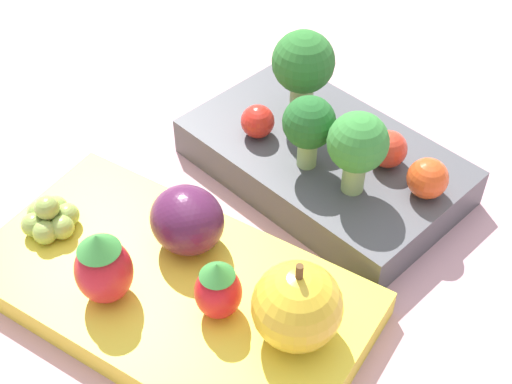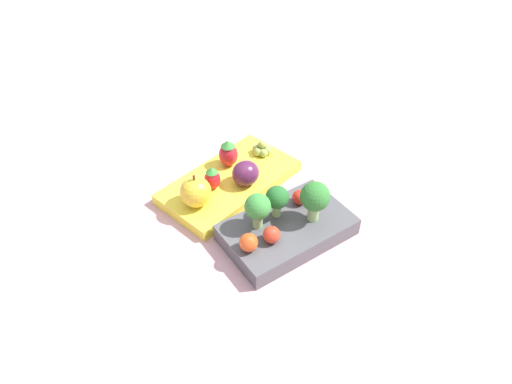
{
  "view_description": "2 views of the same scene",
  "coord_description": "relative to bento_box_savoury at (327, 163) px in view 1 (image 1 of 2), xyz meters",
  "views": [
    {
      "loc": [
        0.18,
        -0.24,
        0.33
      ],
      "look_at": [
        -0.0,
        -0.0,
        0.04
      ],
      "focal_mm": 50.0,
      "sensor_mm": 36.0,
      "label": 1
    },
    {
      "loc": [
        0.34,
        0.37,
        0.49
      ],
      "look_at": [
        -0.0,
        -0.0,
        0.04
      ],
      "focal_mm": 32.0,
      "sensor_mm": 36.0,
      "label": 2
    }
  ],
  "objects": [
    {
      "name": "broccoli_floret_1",
      "position": [
        0.03,
        -0.02,
        0.05
      ],
      "size": [
        0.04,
        0.04,
        0.06
      ],
      "color": "#93B770",
      "rests_on": "bento_box_savoury"
    },
    {
      "name": "broccoli_floret_0",
      "position": [
        -0.03,
        0.02,
        0.05
      ],
      "size": [
        0.04,
        0.04,
        0.06
      ],
      "color": "#93B770",
      "rests_on": "bento_box_savoury"
    },
    {
      "name": "broccoli_floret_2",
      "position": [
        -0.0,
        -0.02,
        0.05
      ],
      "size": [
        0.03,
        0.03,
        0.05
      ],
      "color": "#93B770",
      "rests_on": "bento_box_savoury"
    },
    {
      "name": "strawberry_1",
      "position": [
        -0.04,
        -0.17,
        0.03
      ],
      "size": [
        0.03,
        0.03,
        0.05
      ],
      "color": "red",
      "rests_on": "bento_box_fruit"
    },
    {
      "name": "plum",
      "position": [
        -0.02,
        -0.11,
        0.02
      ],
      "size": [
        0.04,
        0.04,
        0.04
      ],
      "color": "#511E42",
      "rests_on": "bento_box_fruit"
    },
    {
      "name": "grape_cluster",
      "position": [
        -0.1,
        -0.15,
        0.01
      ],
      "size": [
        0.03,
        0.03,
        0.03
      ],
      "color": "#8EA84C",
      "rests_on": "bento_box_fruit"
    },
    {
      "name": "cherry_tomato_2",
      "position": [
        0.07,
        -0.0,
        0.03
      ],
      "size": [
        0.03,
        0.03,
        0.03
      ],
      "color": "#DB4C1E",
      "rests_on": "bento_box_savoury"
    },
    {
      "name": "bento_box_fruit",
      "position": [
        -0.01,
        -0.14,
        -0.0
      ],
      "size": [
        0.23,
        0.14,
        0.02
      ],
      "color": "yellow",
      "rests_on": "ground_plane"
    },
    {
      "name": "cherry_tomato_1",
      "position": [
        -0.05,
        -0.02,
        0.03
      ],
      "size": [
        0.02,
        0.02,
        0.02
      ],
      "color": "red",
      "rests_on": "bento_box_savoury"
    },
    {
      "name": "cherry_tomato_0",
      "position": [
        0.04,
        0.01,
        0.03
      ],
      "size": [
        0.02,
        0.02,
        0.02
      ],
      "color": "red",
      "rests_on": "bento_box_savoury"
    },
    {
      "name": "apple",
      "position": [
        0.06,
        -0.13,
        0.03
      ],
      "size": [
        0.05,
        0.05,
        0.06
      ],
      "color": "gold",
      "rests_on": "bento_box_fruit"
    },
    {
      "name": "strawberry_0",
      "position": [
        0.02,
        -0.14,
        0.02
      ],
      "size": [
        0.03,
        0.03,
        0.04
      ],
      "color": "red",
      "rests_on": "bento_box_fruit"
    },
    {
      "name": "bento_box_savoury",
      "position": [
        0.0,
        0.0,
        0.0
      ],
      "size": [
        0.2,
        0.14,
        0.03
      ],
      "color": "#4C4C51",
      "rests_on": "ground_plane"
    },
    {
      "name": "ground_plane",
      "position": [
        -0.0,
        -0.07,
        -0.01
      ],
      "size": [
        4.0,
        4.0,
        0.0
      ],
      "primitive_type": "plane",
      "color": "#C6939E"
    }
  ]
}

